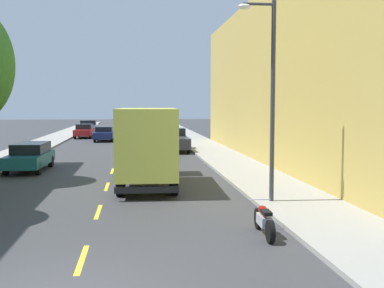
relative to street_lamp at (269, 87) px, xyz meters
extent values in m
plane|color=#38383A|center=(-5.95, 22.55, -4.22)|extent=(160.00, 160.00, 0.00)
cube|color=#99968E|center=(-13.05, 20.55, -4.15)|extent=(3.20, 120.00, 0.14)
cube|color=#99968E|center=(1.15, 20.55, -4.15)|extent=(3.20, 120.00, 0.14)
cube|color=yellow|center=(-5.95, -5.45, -4.22)|extent=(0.14, 2.20, 0.01)
cube|color=yellow|center=(-5.95, -0.45, -4.22)|extent=(0.14, 2.20, 0.01)
cube|color=yellow|center=(-5.95, 4.55, -4.22)|extent=(0.14, 2.20, 0.01)
cube|color=yellow|center=(-5.95, 9.55, -4.22)|extent=(0.14, 2.20, 0.01)
cube|color=yellow|center=(-5.95, 14.55, -4.22)|extent=(0.14, 2.20, 0.01)
cube|color=yellow|center=(-5.95, 19.55, -4.22)|extent=(0.14, 2.20, 0.01)
cube|color=yellow|center=(-5.95, 24.55, -4.22)|extent=(0.14, 2.20, 0.01)
cube|color=yellow|center=(-5.95, 29.55, -4.22)|extent=(0.14, 2.20, 0.01)
cube|color=yellow|center=(-5.95, 34.55, -4.22)|extent=(0.14, 2.20, 0.01)
cube|color=yellow|center=(-5.95, 39.55, -4.22)|extent=(0.14, 2.20, 0.01)
cube|color=tan|center=(7.75, 12.55, 0.96)|extent=(10.00, 36.00, 10.37)
cylinder|color=#38383D|center=(0.15, 0.00, -0.55)|extent=(0.16, 0.16, 7.08)
cylinder|color=#38383D|center=(-0.40, 0.00, 2.84)|extent=(1.10, 0.10, 0.10)
ellipsoid|color=silver|center=(-0.90, 0.00, 2.74)|extent=(0.44, 0.28, 0.20)
cube|color=#D8D84C|center=(-4.19, 4.00, -2.18)|extent=(2.60, 6.01, 2.77)
cube|color=#D8D84C|center=(-4.05, 8.12, -2.46)|extent=(2.37, 1.98, 2.20)
cube|color=black|center=(-4.02, 9.01, -1.98)|extent=(2.02, 0.15, 0.97)
cube|color=black|center=(-4.29, 1.12, -3.79)|extent=(2.40, 0.24, 0.24)
cylinder|color=black|center=(-2.99, 8.13, -3.74)|extent=(0.31, 0.97, 0.96)
cylinder|color=black|center=(-5.11, 8.20, -3.74)|extent=(0.31, 0.97, 0.96)
cylinder|color=black|center=(-3.19, 2.21, -3.74)|extent=(0.31, 0.97, 0.96)
cylinder|color=black|center=(-5.31, 2.28, -3.74)|extent=(0.31, 0.97, 0.96)
cylinder|color=black|center=(-3.15, 3.30, -3.74)|extent=(0.31, 0.97, 0.96)
cylinder|color=black|center=(-5.27, 3.38, -3.74)|extent=(0.31, 0.97, 0.96)
cube|color=#B2B5BA|center=(-10.26, 42.82, -3.49)|extent=(2.01, 5.30, 0.80)
cube|color=black|center=(-10.27, 41.65, -2.79)|extent=(1.76, 1.59, 0.60)
cylinder|color=black|center=(-11.16, 41.02, -3.89)|extent=(0.22, 0.66, 0.66)
cylinder|color=black|center=(-9.38, 41.02, -3.89)|extent=(0.22, 0.66, 0.66)
cylinder|color=black|center=(-11.15, 44.62, -3.89)|extent=(0.22, 0.66, 0.66)
cylinder|color=black|center=(-9.37, 44.62, -3.89)|extent=(0.22, 0.66, 0.66)
cube|color=#195B60|center=(-10.40, 10.12, -3.58)|extent=(1.95, 4.75, 0.62)
cube|color=black|center=(-10.39, 10.50, -3.00)|extent=(1.68, 2.86, 0.55)
cylinder|color=black|center=(-11.25, 8.55, -3.89)|extent=(0.24, 0.67, 0.66)
cylinder|color=black|center=(-9.65, 8.50, -3.89)|extent=(0.24, 0.67, 0.66)
cylinder|color=black|center=(-11.16, 11.74, -3.89)|extent=(0.24, 0.67, 0.66)
cylinder|color=black|center=(-9.56, 11.70, -3.89)|extent=(0.24, 0.67, 0.66)
cube|color=#333338|center=(-1.69, 20.08, -3.49)|extent=(2.06, 5.32, 0.80)
cube|color=black|center=(-1.68, 21.25, -2.79)|extent=(1.78, 1.61, 0.60)
cylinder|color=black|center=(-0.78, 21.87, -3.89)|extent=(0.23, 0.66, 0.66)
cylinder|color=black|center=(-2.56, 21.89, -3.89)|extent=(0.23, 0.66, 0.66)
cylinder|color=black|center=(-0.82, 18.27, -3.89)|extent=(0.23, 0.66, 0.66)
cylinder|color=black|center=(-2.60, 18.29, -3.89)|extent=(0.23, 0.66, 0.66)
cube|color=#194C28|center=(-1.74, 40.17, -3.44)|extent=(2.07, 4.85, 0.90)
cube|color=black|center=(-1.74, 40.17, -2.64)|extent=(1.79, 2.83, 0.70)
cylinder|color=black|center=(-0.92, 41.83, -3.89)|extent=(0.24, 0.67, 0.66)
cylinder|color=black|center=(-2.65, 41.78, -3.89)|extent=(0.24, 0.67, 0.66)
cylinder|color=black|center=(-0.84, 38.56, -3.89)|extent=(0.24, 0.67, 0.66)
cylinder|color=black|center=(-2.57, 38.52, -3.89)|extent=(0.24, 0.67, 0.66)
cube|color=#AD1E1E|center=(-10.17, 36.24, -3.58)|extent=(1.89, 4.73, 0.62)
cube|color=black|center=(-10.17, 36.62, -3.00)|extent=(1.64, 2.84, 0.55)
cylinder|color=black|center=(-11.00, 34.65, -3.89)|extent=(0.23, 0.66, 0.66)
cylinder|color=black|center=(-9.40, 34.63, -3.89)|extent=(0.23, 0.66, 0.66)
cylinder|color=black|center=(-10.95, 37.85, -3.89)|extent=(0.23, 0.66, 0.66)
cylinder|color=black|center=(-9.35, 37.83, -3.89)|extent=(0.23, 0.66, 0.66)
cube|color=navy|center=(-7.75, 31.27, -3.59)|extent=(1.80, 4.50, 0.60)
cube|color=black|center=(-7.75, 31.49, -3.04)|extent=(1.58, 2.16, 0.50)
cylinder|color=black|center=(-8.54, 29.74, -3.89)|extent=(0.22, 0.66, 0.66)
cylinder|color=black|center=(-6.96, 29.74, -3.89)|extent=(0.22, 0.66, 0.66)
cylinder|color=black|center=(-8.54, 32.80, -3.89)|extent=(0.22, 0.66, 0.66)
cylinder|color=black|center=(-6.96, 32.80, -3.89)|extent=(0.22, 0.66, 0.66)
cylinder|color=black|center=(-1.17, -3.22, -3.92)|extent=(0.17, 0.61, 0.60)
cylinder|color=black|center=(-1.23, -4.67, -3.92)|extent=(0.17, 0.61, 0.60)
cube|color=silver|center=(-1.20, -3.95, -3.80)|extent=(0.31, 0.82, 0.28)
ellipsoid|color=maroon|center=(-1.20, -3.78, -3.54)|extent=(0.24, 0.48, 0.22)
cube|color=black|center=(-1.21, -4.21, -3.52)|extent=(0.24, 0.53, 0.10)
cylinder|color=silver|center=(-1.18, -3.34, -3.34)|extent=(0.62, 0.06, 0.03)
camera|label=1|loc=(-4.69, -16.56, -0.64)|focal=44.88mm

